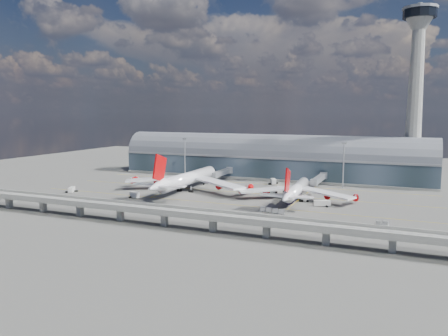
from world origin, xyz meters
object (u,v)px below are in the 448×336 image
at_px(control_tower, 415,96).
at_px(cargo_train_2, 382,223).
at_px(service_truck_5, 273,181).
at_px(cargo_train_0, 152,212).
at_px(service_truck_1, 134,195).
at_px(airliner_left, 187,179).
at_px(floodlight_mast_left, 185,157).
at_px(service_truck_2, 322,203).
at_px(cargo_train_1, 272,211).
at_px(service_truck_0, 72,190).
at_px(airliner_right, 296,190).
at_px(floodlight_mast_right, 343,164).
at_px(service_truck_3, 306,198).
at_px(service_truck_4, 280,190).

height_order(control_tower, cargo_train_2, control_tower).
distance_m(service_truck_5, cargo_train_0, 95.55).
height_order(service_truck_1, service_truck_5, service_truck_5).
relative_size(airliner_left, cargo_train_2, 15.30).
bearing_deg(floodlight_mast_left, service_truck_1, -82.80).
bearing_deg(service_truck_2, cargo_train_1, 120.80).
relative_size(airliner_left, service_truck_0, 11.13).
bearing_deg(cargo_train_0, cargo_train_1, -55.72).
distance_m(airliner_right, cargo_train_1, 29.47).
distance_m(floodlight_mast_right, service_truck_3, 46.64).
bearing_deg(service_truck_3, floodlight_mast_right, 86.37).
xyz_separation_m(cargo_train_0, cargo_train_1, (45.77, 21.44, 0.19)).
relative_size(service_truck_0, cargo_train_2, 1.37).
height_order(service_truck_5, cargo_train_0, service_truck_5).
xyz_separation_m(service_truck_1, cargo_train_1, (72.21, -4.06, -0.50)).
bearing_deg(service_truck_5, service_truck_2, -77.35).
distance_m(service_truck_0, service_truck_1, 39.66).
xyz_separation_m(floodlight_mast_left, service_truck_3, (88.89, -43.65, -12.11)).
xyz_separation_m(airliner_left, cargo_train_1, (56.83, -30.28, -5.66)).
height_order(service_truck_1, cargo_train_0, service_truck_1).
xyz_separation_m(service_truck_2, service_truck_4, (-26.61, 24.45, 0.25)).
distance_m(service_truck_3, service_truck_4, 23.31).
bearing_deg(floodlight_mast_left, cargo_train_0, -69.69).
xyz_separation_m(service_truck_3, cargo_train_0, (-53.65, -51.55, -0.70)).
xyz_separation_m(service_truck_5, cargo_train_0, (-25.20, -92.17, -0.83)).
distance_m(airliner_left, cargo_train_0, 53.20).
bearing_deg(service_truck_1, floodlight_mast_left, 23.83).
xyz_separation_m(control_tower, airliner_right, (-50.75, -72.75, -46.65)).
height_order(airliner_right, service_truck_0, airliner_right).
distance_m(service_truck_0, service_truck_2, 130.20).
bearing_deg(control_tower, service_truck_1, -142.25).
relative_size(control_tower, service_truck_0, 15.00).
xyz_separation_m(floodlight_mast_left, cargo_train_1, (81.01, -73.77, -12.63)).
distance_m(airliner_left, cargo_train_2, 106.78).
bearing_deg(cargo_train_1, service_truck_4, 1.79).
height_order(floodlight_mast_right, service_truck_2, floodlight_mast_right).
relative_size(floodlight_mast_right, service_truck_0, 3.74).
xyz_separation_m(service_truck_0, cargo_train_1, (111.86, -3.96, -0.41)).
relative_size(service_truck_1, service_truck_2, 0.73).
distance_m(airliner_left, service_truck_2, 74.74).
xyz_separation_m(service_truck_0, cargo_train_2, (156.14, -7.52, -0.57)).
bearing_deg(service_truck_1, control_tower, -35.62).
xyz_separation_m(service_truck_1, cargo_train_0, (26.43, -25.50, -0.69)).
height_order(floodlight_mast_right, service_truck_4, floodlight_mast_right).
bearing_deg(floodlight_mast_left, service_truck_0, -113.84).
xyz_separation_m(service_truck_4, service_truck_5, (-11.14, 25.00, -0.00)).
xyz_separation_m(floodlight_mast_left, service_truck_4, (71.58, -28.04, -11.99)).
distance_m(airliner_right, service_truck_2, 16.34).
bearing_deg(floodlight_mast_right, service_truck_4, -135.39).
relative_size(service_truck_2, service_truck_5, 1.08).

